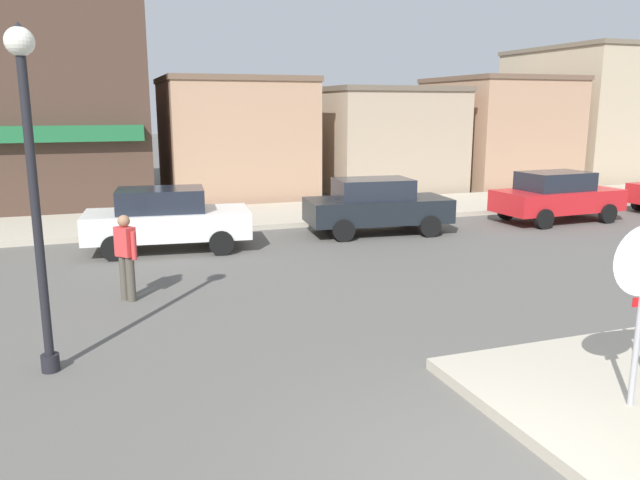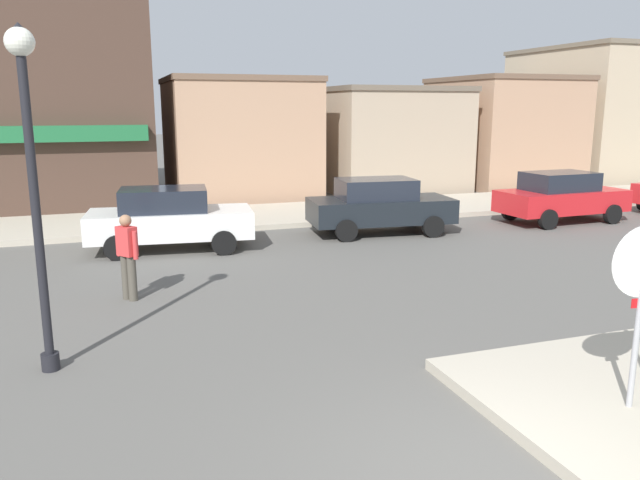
{
  "view_description": "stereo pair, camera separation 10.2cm",
  "coord_description": "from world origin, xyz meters",
  "px_view_note": "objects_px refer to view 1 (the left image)",
  "views": [
    {
      "loc": [
        -3.42,
        -4.41,
        3.53
      ],
      "look_at": [
        -0.23,
        4.5,
        1.5
      ],
      "focal_mm": 35.0,
      "sensor_mm": 36.0,
      "label": 1
    },
    {
      "loc": [
        -3.32,
        -4.45,
        3.53
      ],
      "look_at": [
        -0.23,
        4.5,
        1.5
      ],
      "focal_mm": 35.0,
      "sensor_mm": 36.0,
      "label": 2
    }
  ],
  "objects_px": {
    "parked_car_nearest": "(166,218)",
    "parked_car_third": "(557,196)",
    "pedestrian_crossing_near": "(126,255)",
    "lamp_post": "(30,153)",
    "parked_car_second": "(376,205)"
  },
  "relations": [
    {
      "from": "parked_car_nearest",
      "to": "parked_car_third",
      "type": "bearing_deg",
      "value": -0.08
    },
    {
      "from": "parked_car_third",
      "to": "pedestrian_crossing_near",
      "type": "xyz_separation_m",
      "value": [
        -13.04,
        -3.97,
        0.06
      ]
    },
    {
      "from": "lamp_post",
      "to": "parked_car_third",
      "type": "bearing_deg",
      "value": 25.96
    },
    {
      "from": "parked_car_nearest",
      "to": "parked_car_second",
      "type": "bearing_deg",
      "value": 1.73
    },
    {
      "from": "parked_car_second",
      "to": "lamp_post",
      "type": "bearing_deg",
      "value": -138.85
    },
    {
      "from": "lamp_post",
      "to": "parked_car_second",
      "type": "xyz_separation_m",
      "value": [
        8.14,
        7.11,
        -2.15
      ]
    },
    {
      "from": "parked_car_nearest",
      "to": "parked_car_second",
      "type": "xyz_separation_m",
      "value": [
        5.82,
        0.18,
        0.0
      ]
    },
    {
      "from": "parked_car_third",
      "to": "pedestrian_crossing_near",
      "type": "distance_m",
      "value": 13.63
    },
    {
      "from": "parked_car_third",
      "to": "parked_car_nearest",
      "type": "bearing_deg",
      "value": 179.92
    },
    {
      "from": "lamp_post",
      "to": "pedestrian_crossing_near",
      "type": "bearing_deg",
      "value": 68.32
    },
    {
      "from": "parked_car_nearest",
      "to": "parked_car_third",
      "type": "height_order",
      "value": "same"
    },
    {
      "from": "pedestrian_crossing_near",
      "to": "lamp_post",
      "type": "bearing_deg",
      "value": -111.68
    },
    {
      "from": "lamp_post",
      "to": "parked_car_nearest",
      "type": "relative_size",
      "value": 1.09
    },
    {
      "from": "parked_car_third",
      "to": "pedestrian_crossing_near",
      "type": "height_order",
      "value": "pedestrian_crossing_near"
    },
    {
      "from": "parked_car_second",
      "to": "pedestrian_crossing_near",
      "type": "bearing_deg",
      "value": -149.15
    }
  ]
}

